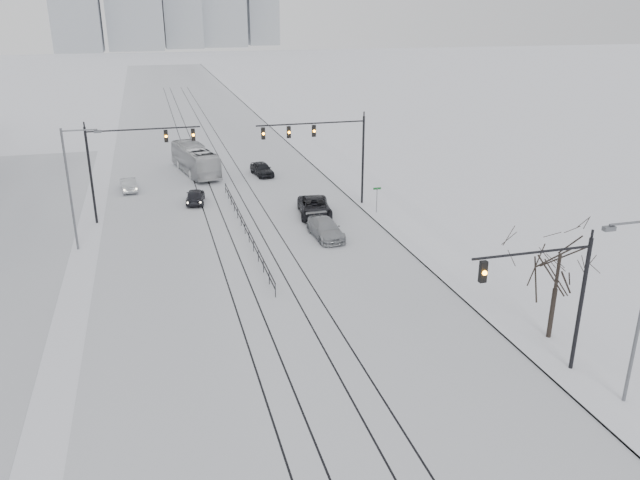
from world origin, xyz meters
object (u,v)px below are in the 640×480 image
Objects in this scene: traffic_mast_near at (554,291)px; sedan_nb_right at (326,229)px; sedan_nb_front at (315,207)px; sedan_nb_far at (262,169)px; bare_tree at (559,263)px; sedan_sb_inner at (195,196)px; box_truck at (195,160)px; sedan_sb_outer at (128,184)px.

sedan_nb_right is (-4.87, 21.51, -3.85)m from traffic_mast_near.
sedan_nb_far is (-1.87, 14.72, -0.06)m from sedan_nb_front.
bare_tree is 1.09× the size of sedan_nb_front.
sedan_sb_inner is 11.54m from sedan_nb_front.
box_truck reaches higher than sedan_sb_inner.
bare_tree reaches higher than sedan_sb_inner.
sedan_sb_inner is 0.81× the size of sedan_nb_right.
sedan_nb_right is at bearing -87.76° from sedan_nb_front.
sedan_nb_front is (9.57, -6.45, 0.10)m from sedan_sb_inner.
traffic_mast_near reaches higher than sedan_sb_outer.
bare_tree is 1.24× the size of sedan_nb_right.
sedan_nb_right is 24.35m from box_truck.
box_truck is (-8.62, 17.51, 0.72)m from sedan_nb_front.
traffic_mast_near is at bearing -90.08° from sedan_nb_far.
traffic_mast_near is at bearing -72.70° from sedan_nb_front.
sedan_nb_front is 5.49m from sedan_nb_right.
sedan_nb_right is at bearing 102.75° from traffic_mast_near.
sedan_nb_front is at bearing 136.03° from sedan_sb_outer.
sedan_sb_inner is at bearing -141.42° from sedan_nb_far.
sedan_nb_right is 20.23m from sedan_nb_far.
box_truck is at bearing 106.18° from traffic_mast_near.
traffic_mast_near is 1.15× the size of bare_tree.
box_truck is (0.96, 11.06, 0.82)m from sedan_sb_inner.
sedan_nb_front reaches higher than sedan_nb_far.
sedan_sb_inner is at bearing 118.15° from bare_tree.
box_truck is (6.90, 5.22, 0.83)m from sedan_sb_outer.
traffic_mast_near is 1.74× the size of sedan_sb_outer.
box_truck reaches higher than sedan_nb_far.
sedan_sb_inner is (-13.86, 33.42, -3.89)m from traffic_mast_near.
bare_tree reaches higher than box_truck.
sedan_sb_outer is at bearing 149.89° from sedan_nb_front.
box_truck is at bearing -148.46° from sedan_sb_outer.
traffic_mast_near reaches higher than bare_tree.
sedan_sb_outer is 0.37× the size of box_truck.
box_truck reaches higher than sedan_nb_front.
sedan_nb_front is at bearing 105.62° from bare_tree.
sedan_nb_right is at bearing 111.47° from bare_tree.
sedan_sb_inner is 0.95× the size of sedan_nb_far.
sedan_sb_inner is 0.37× the size of box_truck.
traffic_mast_near is 3.85m from bare_tree.
bare_tree is 1.53× the size of sedan_sb_inner.
bare_tree is 0.57× the size of box_truck.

